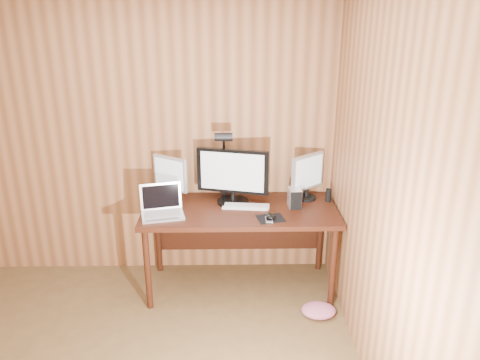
{
  "coord_description": "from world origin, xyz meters",
  "views": [
    {
      "loc": [
        0.87,
        -1.9,
        2.32
      ],
      "look_at": [
        0.93,
        1.58,
        1.02
      ],
      "focal_mm": 35.0,
      "sensor_mm": 36.0,
      "label": 1
    }
  ],
  "objects_px": {
    "desk": "(240,218)",
    "speaker": "(328,195)",
    "monitor_center": "(233,175)",
    "desk_lamp": "(224,155)",
    "monitor_left": "(170,177)",
    "laptop": "(162,207)",
    "mouse": "(271,216)",
    "phone": "(269,220)",
    "monitor_right": "(307,176)",
    "keyboard": "(246,206)",
    "hard_drive": "(295,198)"
  },
  "relations": [
    {
      "from": "desk",
      "to": "speaker",
      "type": "distance_m",
      "value": 0.78
    },
    {
      "from": "monitor_center",
      "to": "desk_lamp",
      "type": "relative_size",
      "value": 0.93
    },
    {
      "from": "monitor_center",
      "to": "monitor_left",
      "type": "xyz_separation_m",
      "value": [
        -0.53,
        0.09,
        -0.04
      ]
    },
    {
      "from": "laptop",
      "to": "mouse",
      "type": "bearing_deg",
      "value": -19.87
    },
    {
      "from": "phone",
      "to": "monitor_right",
      "type": "bearing_deg",
      "value": 50.83
    },
    {
      "from": "monitor_left",
      "to": "desk_lamp",
      "type": "bearing_deg",
      "value": 35.77
    },
    {
      "from": "monitor_center",
      "to": "laptop",
      "type": "distance_m",
      "value": 0.64
    },
    {
      "from": "desk",
      "to": "monitor_left",
      "type": "height_order",
      "value": "monitor_left"
    },
    {
      "from": "speaker",
      "to": "desk_lamp",
      "type": "relative_size",
      "value": 0.18
    },
    {
      "from": "keyboard",
      "to": "speaker",
      "type": "bearing_deg",
      "value": 15.28
    },
    {
      "from": "mouse",
      "to": "hard_drive",
      "type": "height_order",
      "value": "hard_drive"
    },
    {
      "from": "desk",
      "to": "monitor_center",
      "type": "bearing_deg",
      "value": 139.0
    },
    {
      "from": "monitor_center",
      "to": "keyboard",
      "type": "height_order",
      "value": "monitor_center"
    },
    {
      "from": "laptop",
      "to": "mouse",
      "type": "xyz_separation_m",
      "value": [
        0.87,
        -0.11,
        -0.04
      ]
    },
    {
      "from": "monitor_right",
      "to": "hard_drive",
      "type": "xyz_separation_m",
      "value": [
        -0.13,
        -0.17,
        -0.13
      ]
    },
    {
      "from": "monitor_center",
      "to": "desk_lamp",
      "type": "height_order",
      "value": "desk_lamp"
    },
    {
      "from": "monitor_left",
      "to": "keyboard",
      "type": "relative_size",
      "value": 0.97
    },
    {
      "from": "monitor_right",
      "to": "monitor_center",
      "type": "bearing_deg",
      "value": 149.14
    },
    {
      "from": "monitor_center",
      "to": "hard_drive",
      "type": "height_order",
      "value": "monitor_center"
    },
    {
      "from": "monitor_right",
      "to": "laptop",
      "type": "distance_m",
      "value": 1.25
    },
    {
      "from": "desk",
      "to": "phone",
      "type": "height_order",
      "value": "phone"
    },
    {
      "from": "monitor_left",
      "to": "keyboard",
      "type": "distance_m",
      "value": 0.69
    },
    {
      "from": "laptop",
      "to": "speaker",
      "type": "bearing_deg",
      "value": -3.26
    },
    {
      "from": "monitor_right",
      "to": "hard_drive",
      "type": "distance_m",
      "value": 0.25
    },
    {
      "from": "monitor_center",
      "to": "laptop",
      "type": "bearing_deg",
      "value": -145.27
    },
    {
      "from": "monitor_center",
      "to": "laptop",
      "type": "height_order",
      "value": "monitor_center"
    },
    {
      "from": "desk",
      "to": "mouse",
      "type": "height_order",
      "value": "mouse"
    },
    {
      "from": "monitor_right",
      "to": "speaker",
      "type": "xyz_separation_m",
      "value": [
        0.18,
        -0.06,
        -0.16
      ]
    },
    {
      "from": "desk",
      "to": "hard_drive",
      "type": "height_order",
      "value": "hard_drive"
    },
    {
      "from": "monitor_left",
      "to": "keyboard",
      "type": "bearing_deg",
      "value": 17.08
    },
    {
      "from": "monitor_right",
      "to": "phone",
      "type": "height_order",
      "value": "monitor_right"
    },
    {
      "from": "speaker",
      "to": "desk_lamp",
      "type": "bearing_deg",
      "value": 174.09
    },
    {
      "from": "monitor_center",
      "to": "monitor_right",
      "type": "xyz_separation_m",
      "value": [
        0.64,
        0.08,
        -0.03
      ]
    },
    {
      "from": "monitor_center",
      "to": "hard_drive",
      "type": "distance_m",
      "value": 0.55
    },
    {
      "from": "laptop",
      "to": "monitor_left",
      "type": "bearing_deg",
      "value": 70.24
    },
    {
      "from": "hard_drive",
      "to": "desk_lamp",
      "type": "xyz_separation_m",
      "value": [
        -0.58,
        0.2,
        0.32
      ]
    },
    {
      "from": "desk",
      "to": "phone",
      "type": "bearing_deg",
      "value": -53.93
    },
    {
      "from": "monitor_right",
      "to": "desk_lamp",
      "type": "height_order",
      "value": "desk_lamp"
    },
    {
      "from": "desk",
      "to": "desk_lamp",
      "type": "height_order",
      "value": "desk_lamp"
    },
    {
      "from": "desk",
      "to": "monitor_right",
      "type": "height_order",
      "value": "monitor_right"
    },
    {
      "from": "desk",
      "to": "monitor_left",
      "type": "bearing_deg",
      "value": 166.93
    },
    {
      "from": "monitor_right",
      "to": "desk_lamp",
      "type": "relative_size",
      "value": 0.62
    },
    {
      "from": "laptop",
      "to": "desk",
      "type": "bearing_deg",
      "value": 2.14
    },
    {
      "from": "laptop",
      "to": "mouse",
      "type": "height_order",
      "value": "laptop"
    },
    {
      "from": "monitor_center",
      "to": "laptop",
      "type": "xyz_separation_m",
      "value": [
        -0.57,
        -0.22,
        -0.19
      ]
    },
    {
      "from": "monitor_right",
      "to": "laptop",
      "type": "bearing_deg",
      "value": 155.88
    },
    {
      "from": "desk",
      "to": "mouse",
      "type": "bearing_deg",
      "value": -48.98
    },
    {
      "from": "keyboard",
      "to": "phone",
      "type": "distance_m",
      "value": 0.31
    },
    {
      "from": "mouse",
      "to": "speaker",
      "type": "xyz_separation_m",
      "value": [
        0.52,
        0.34,
        0.03
      ]
    },
    {
      "from": "monitor_center",
      "to": "monitor_right",
      "type": "height_order",
      "value": "monitor_center"
    }
  ]
}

